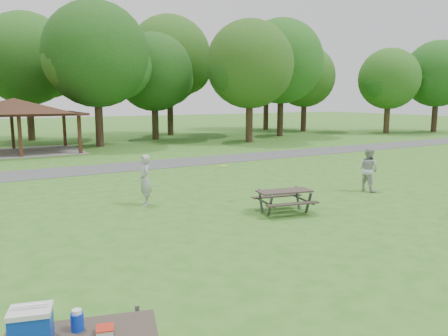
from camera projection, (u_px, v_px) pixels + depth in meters
ground at (266, 238)px, 11.88m from camera, size 160.00×160.00×0.00m
asphalt_path at (116, 168)px, 23.82m from camera, size 120.00×3.20×0.02m
pavilion at (14, 108)px, 29.87m from camera, size 8.60×7.01×3.76m
tree_row_e at (97, 58)px, 33.19m from camera, size 8.40×8.00×11.02m
tree_row_f at (155, 75)px, 39.30m from camera, size 7.35×7.00×9.55m
tree_row_g at (250, 67)px, 36.67m from camera, size 7.77×7.40×10.25m
tree_row_h at (282, 64)px, 42.53m from camera, size 8.61×8.20×11.37m
tree_row_i at (305, 78)px, 48.67m from camera, size 7.14×6.80×9.52m
tree_row_j at (389, 81)px, 46.16m from camera, size 6.72×6.40×8.96m
tree_deep_b at (28, 62)px, 38.00m from camera, size 8.40×8.00×11.13m
tree_deep_c at (170, 61)px, 43.53m from camera, size 8.82×8.40×11.90m
tree_deep_d at (267, 70)px, 51.34m from camera, size 8.40×8.00×11.27m
tree_flank_right at (438, 76)px, 47.78m from camera, size 7.56×7.20×9.97m
picnic_table_middle at (284, 196)px, 14.44m from camera, size 2.05×1.78×0.78m
frisbee_in_flight at (223, 166)px, 16.10m from camera, size 0.29×0.29×0.02m
frisbee_thrower at (145, 180)px, 15.42m from camera, size 0.52×0.71×1.80m
frisbee_catcher at (368, 170)px, 17.74m from camera, size 0.76×0.93×1.79m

